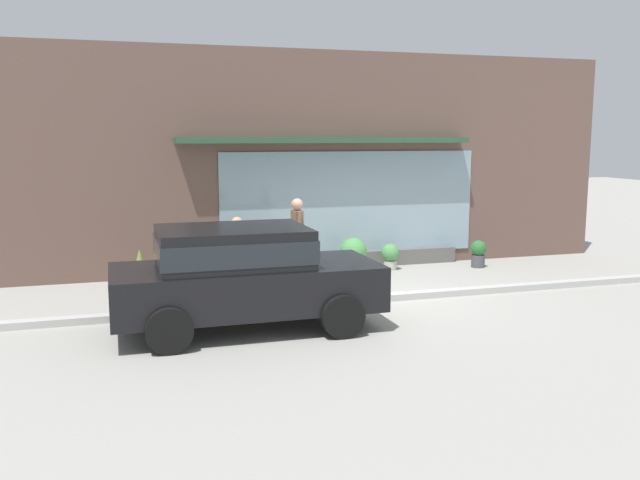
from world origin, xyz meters
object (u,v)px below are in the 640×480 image
(pedestrian_passerby, at_px, (238,253))
(parked_car_black, at_px, (241,272))
(potted_plant_window_right, at_px, (478,253))
(potted_plant_by_entrance, at_px, (353,255))
(potted_plant_window_center, at_px, (215,260))
(potted_plant_window_left, at_px, (140,270))
(fire_hydrant, at_px, (271,271))
(potted_plant_low_front, at_px, (390,255))
(pedestrian_with_handbag, at_px, (297,235))
(potted_plant_corner_tall, at_px, (262,262))

(pedestrian_passerby, relative_size, parked_car_black, 0.38)
(potted_plant_window_right, relative_size, potted_plant_by_entrance, 0.77)
(parked_car_black, xyz_separation_m, potted_plant_window_center, (0.15, 3.84, -0.50))
(potted_plant_window_right, relative_size, potted_plant_window_left, 0.79)
(parked_car_black, relative_size, potted_plant_window_right, 6.56)
(parked_car_black, distance_m, potted_plant_by_entrance, 4.66)
(fire_hydrant, height_order, parked_car_black, parked_car_black)
(pedestrian_passerby, height_order, parked_car_black, parked_car_black)
(potted_plant_low_front, bearing_deg, potted_plant_by_entrance, -163.54)
(pedestrian_passerby, distance_m, potted_plant_by_entrance, 3.26)
(potted_plant_window_right, bearing_deg, potted_plant_by_entrance, 179.39)
(pedestrian_with_handbag, height_order, pedestrian_passerby, pedestrian_with_handbag)
(potted_plant_low_front, xyz_separation_m, potted_plant_window_right, (2.05, -0.32, 0.01))
(potted_plant_window_right, bearing_deg, potted_plant_window_left, -179.89)
(potted_plant_low_front, xyz_separation_m, potted_plant_by_entrance, (-0.99, -0.29, 0.11))
(pedestrian_with_handbag, bearing_deg, potted_plant_window_left, -99.51)
(potted_plant_corner_tall, height_order, potted_plant_window_center, potted_plant_window_center)
(potted_plant_by_entrance, bearing_deg, potted_plant_window_left, -179.40)
(potted_plant_window_left, bearing_deg, pedestrian_with_handbag, -11.63)
(pedestrian_passerby, xyz_separation_m, potted_plant_window_left, (-1.67, 1.54, -0.51))
(pedestrian_passerby, bearing_deg, fire_hydrant, -147.74)
(potted_plant_by_entrance, bearing_deg, pedestrian_passerby, -150.58)
(potted_plant_low_front, relative_size, potted_plant_window_right, 0.94)
(potted_plant_low_front, relative_size, potted_plant_by_entrance, 0.73)
(parked_car_black, distance_m, potted_plant_window_center, 3.88)
(pedestrian_passerby, height_order, potted_plant_corner_tall, pedestrian_passerby)
(potted_plant_by_entrance, bearing_deg, pedestrian_with_handbag, -154.87)
(potted_plant_window_right, bearing_deg, parked_car_black, -150.85)
(pedestrian_passerby, distance_m, parked_car_black, 1.89)
(fire_hydrant, xyz_separation_m, potted_plant_by_entrance, (2.08, 1.12, 0.02))
(parked_car_black, relative_size, potted_plant_low_front, 6.95)
(parked_car_black, height_order, potted_plant_window_center, parked_car_black)
(parked_car_black, bearing_deg, potted_plant_window_right, 29.04)
(potted_plant_corner_tall, relative_size, potted_plant_window_center, 0.99)
(potted_plant_low_front, height_order, potted_plant_window_left, potted_plant_window_left)
(parked_car_black, relative_size, potted_plant_by_entrance, 5.04)
(pedestrian_with_handbag, distance_m, potted_plant_window_center, 1.95)
(pedestrian_with_handbag, xyz_separation_m, potted_plant_window_right, (4.48, 0.64, -0.70))
(potted_plant_window_center, xyz_separation_m, potted_plant_window_left, (-1.54, -0.44, -0.03))
(pedestrian_passerby, relative_size, potted_plant_low_front, 2.63)
(potted_plant_corner_tall, xyz_separation_m, potted_plant_low_front, (3.01, 0.25, -0.05))
(pedestrian_passerby, xyz_separation_m, potted_plant_window_right, (5.85, 1.55, -0.56))
(fire_hydrant, relative_size, potted_plant_by_entrance, 1.03)
(fire_hydrant, height_order, potted_plant_by_entrance, fire_hydrant)
(parked_car_black, bearing_deg, potted_plant_window_left, 112.12)
(potted_plant_corner_tall, bearing_deg, pedestrian_passerby, -116.03)
(pedestrian_with_handbag, relative_size, potted_plant_by_entrance, 2.17)
(pedestrian_with_handbag, relative_size, parked_car_black, 0.43)
(potted_plant_window_right, bearing_deg, pedestrian_passerby, -165.12)
(potted_plant_window_center, height_order, potted_plant_window_left, potted_plant_window_left)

